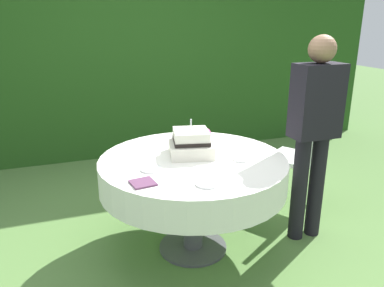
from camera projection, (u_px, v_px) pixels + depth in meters
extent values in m
plane|color=#547A3D|center=(193.00, 247.00, 2.98)|extent=(20.00, 20.00, 0.00)
cube|color=#234C19|center=(126.00, 41.00, 4.80)|extent=(6.89, 0.55, 2.86)
cylinder|color=#4C4C51|center=(193.00, 246.00, 2.97)|extent=(0.52, 0.52, 0.02)
cylinder|color=#4C4C51|center=(193.00, 206.00, 2.86)|extent=(0.15, 0.15, 0.72)
cylinder|color=brown|center=(193.00, 160.00, 2.75)|extent=(1.33, 1.33, 0.03)
cylinder|color=white|center=(193.00, 172.00, 2.78)|extent=(1.36, 1.36, 0.22)
cube|color=silver|center=(191.00, 149.00, 2.80)|extent=(0.37, 0.37, 0.09)
cube|color=silver|center=(191.00, 136.00, 2.77)|extent=(0.30, 0.30, 0.09)
cube|color=black|center=(191.00, 140.00, 2.78)|extent=(0.31, 0.31, 0.03)
sphere|color=#E04C8C|center=(205.00, 134.00, 2.91)|extent=(0.09, 0.09, 0.09)
cylinder|color=silver|center=(191.00, 125.00, 2.74)|extent=(0.01, 0.01, 0.08)
cylinder|color=white|center=(218.00, 140.00, 3.13)|extent=(0.11, 0.11, 0.01)
cylinder|color=white|center=(151.00, 169.00, 2.53)|extent=(0.14, 0.14, 0.01)
cylinder|color=white|center=(241.00, 160.00, 2.70)|extent=(0.11, 0.11, 0.01)
cylinder|color=white|center=(207.00, 184.00, 2.31)|extent=(0.14, 0.14, 0.01)
cube|color=#603856|center=(143.00, 183.00, 2.32)|extent=(0.16, 0.16, 0.01)
cylinder|color=white|center=(283.00, 173.00, 3.82)|extent=(0.03, 0.03, 0.45)
cylinder|color=white|center=(268.00, 183.00, 3.58)|extent=(0.03, 0.03, 0.45)
cylinder|color=white|center=(314.00, 181.00, 3.64)|extent=(0.03, 0.03, 0.45)
cylinder|color=white|center=(300.00, 192.00, 3.40)|extent=(0.03, 0.03, 0.45)
cube|color=white|center=(293.00, 158.00, 3.53)|extent=(0.55, 0.55, 0.04)
cube|color=white|center=(314.00, 139.00, 3.36)|extent=(0.36, 0.25, 0.40)
cylinder|color=black|center=(316.00, 186.00, 3.05)|extent=(0.12, 0.12, 0.85)
cylinder|color=black|center=(299.00, 189.00, 3.00)|extent=(0.12, 0.12, 0.85)
cube|color=black|center=(317.00, 101.00, 2.80)|extent=(0.36, 0.20, 0.55)
sphere|color=#8C664C|center=(322.00, 49.00, 2.69)|extent=(0.20, 0.20, 0.20)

